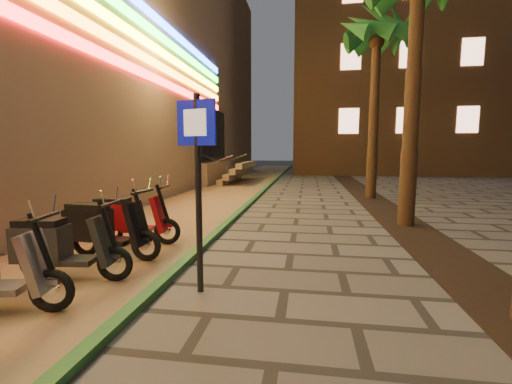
% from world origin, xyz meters
% --- Properties ---
extents(parking_strip, '(3.40, 60.00, 0.01)m').
position_xyz_m(parking_strip, '(-2.60, 10.00, 0.01)').
color(parking_strip, '#8C7251').
rests_on(parking_strip, ground).
extents(green_curb, '(0.18, 60.00, 0.10)m').
position_xyz_m(green_curb, '(-0.90, 10.00, 0.05)').
color(green_curb, '#25632C').
rests_on(green_curb, ground).
extents(planting_strip, '(1.20, 40.00, 0.02)m').
position_xyz_m(planting_strip, '(3.60, 5.00, 0.01)').
color(planting_strip, black).
rests_on(planting_strip, ground).
extents(apartment_block, '(18.00, 16.06, 25.00)m').
position_xyz_m(apartment_block, '(9.00, 32.00, 12.50)').
color(apartment_block, brown).
rests_on(apartment_block, ground).
extents(palm_d, '(2.97, 3.02, 7.16)m').
position_xyz_m(palm_d, '(3.60, 12.00, 5.94)').
color(palm_d, '#472D19').
rests_on(palm_d, ground).
extents(pedestrian_sign, '(0.56, 0.20, 2.62)m').
position_xyz_m(pedestrian_sign, '(-0.30, 2.30, 1.70)').
color(pedestrian_sign, black).
rests_on(pedestrian_sign, ground).
extents(scooter_7, '(1.71, 0.66, 1.20)m').
position_xyz_m(scooter_7, '(-2.44, 2.36, 0.52)').
color(scooter_7, black).
rests_on(scooter_7, ground).
extents(scooter_8, '(1.80, 0.64, 1.27)m').
position_xyz_m(scooter_8, '(-2.47, 3.46, 0.55)').
color(scooter_8, black).
rests_on(scooter_8, ground).
extents(scooter_9, '(1.76, 0.67, 1.23)m').
position_xyz_m(scooter_9, '(-2.51, 4.35, 0.54)').
color(scooter_9, black).
rests_on(scooter_9, ground).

